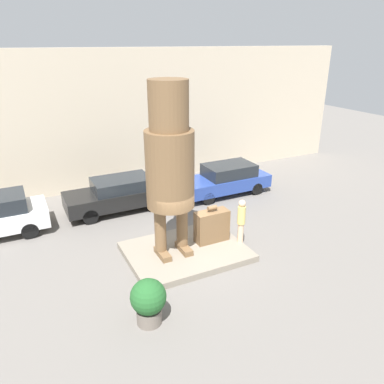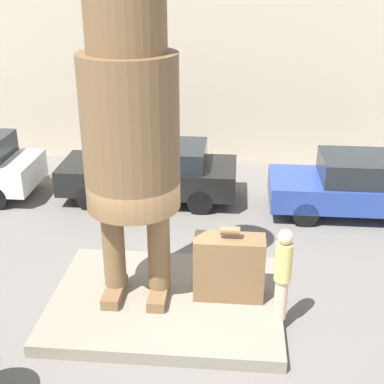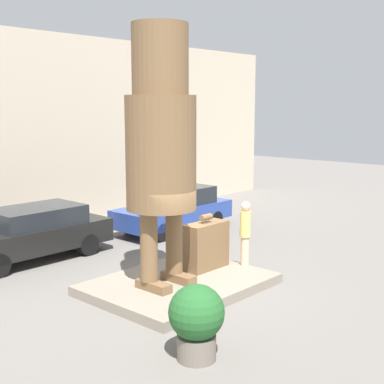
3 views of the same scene
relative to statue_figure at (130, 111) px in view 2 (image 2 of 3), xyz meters
name	(u,v)px [view 2 (image 2 of 3)]	position (x,y,z in m)	size (l,w,h in m)	color
ground_plane	(166,307)	(0.53, -0.05, -3.71)	(60.00, 60.00, 0.00)	slate
pedestal	(166,301)	(0.53, -0.05, -3.59)	(4.20, 3.17, 0.23)	gray
building_backdrop	(201,49)	(0.53, 8.15, -0.24)	(28.00, 0.60, 6.94)	beige
statue_figure	(130,111)	(0.00, 0.00, 0.00)	(1.61, 1.61, 5.94)	brown
giant_suitcase	(229,267)	(1.67, 0.09, -2.87)	(1.26, 0.54, 1.43)	brown
tourist	(283,271)	(2.57, -0.50, -2.54)	(0.29, 0.29, 1.71)	beige
parked_car_black	(151,170)	(-0.52, 4.78, -2.90)	(4.62, 1.81, 1.53)	black
parked_car_blue	(363,185)	(4.88, 4.33, -2.91)	(4.46, 1.80, 1.53)	#284293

